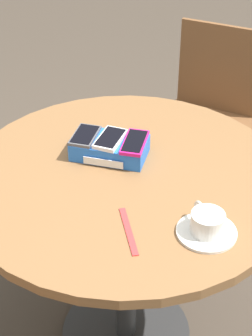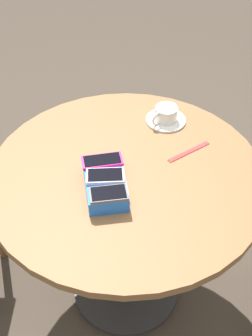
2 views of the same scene
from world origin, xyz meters
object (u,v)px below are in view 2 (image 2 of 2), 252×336
at_px(phone_magenta, 102,161).
at_px(phone_box, 105,184).
at_px(coffee_cup, 166,114).
at_px(phone_white, 105,176).
at_px(round_table, 126,199).
at_px(phone_gray, 109,194).
at_px(saucer, 166,120).
at_px(lanyard_strap, 189,152).

bearing_deg(phone_magenta, phone_box, -170.74).
xyz_separation_m(phone_box, coffee_cup, (0.37, -0.21, 0.01)).
bearing_deg(phone_magenta, phone_white, -169.65).
relative_size(round_table, coffee_cup, 9.49).
distance_m(phone_magenta, coffee_cup, 0.37).
distance_m(phone_white, coffee_cup, 0.42).
relative_size(phone_gray, coffee_cup, 1.27).
bearing_deg(phone_white, round_table, -39.00).
distance_m(saucer, lanyard_strap, 0.20).
relative_size(phone_box, phone_magenta, 1.65).
xyz_separation_m(phone_magenta, lanyard_strap, (0.12, -0.30, -0.06)).
height_order(coffee_cup, lanyard_strap, coffee_cup).
relative_size(round_table, phone_white, 7.55).
distance_m(phone_gray, coffee_cup, 0.49).
height_order(round_table, phone_white, phone_white).
bearing_deg(phone_box, round_table, -38.51).
bearing_deg(phone_magenta, lanyard_strap, -69.11).
relative_size(saucer, coffee_cup, 1.53).
relative_size(phone_white, saucer, 0.82).
xyz_separation_m(round_table, phone_box, (-0.08, 0.07, 0.16)).
bearing_deg(phone_white, saucer, -30.18).
distance_m(phone_gray, phone_white, 0.08).
bearing_deg(saucer, phone_magenta, 142.41).
relative_size(phone_gray, saucer, 0.83).
xyz_separation_m(round_table, phone_white, (-0.08, 0.07, 0.19)).
height_order(round_table, coffee_cup, coffee_cup).
bearing_deg(lanyard_strap, phone_white, 123.13).
bearing_deg(round_table, phone_magenta, 95.50).
distance_m(phone_white, saucer, 0.43).
bearing_deg(phone_white, phone_gray, -170.06).
bearing_deg(lanyard_strap, phone_box, 123.41).
height_order(round_table, phone_box, phone_box).
height_order(phone_magenta, saucer, phone_magenta).
distance_m(round_table, saucer, 0.35).
xyz_separation_m(phone_box, phone_white, (0.00, -0.00, 0.03)).
relative_size(saucer, lanyard_strap, 0.85).
height_order(phone_magenta, coffee_cup, phone_magenta).
bearing_deg(lanyard_strap, coffee_cup, 22.82).
distance_m(round_table, lanyard_strap, 0.28).
distance_m(phone_box, saucer, 0.43).
bearing_deg(saucer, lanyard_strap, -157.98).
distance_m(phone_box, lanyard_strap, 0.35).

